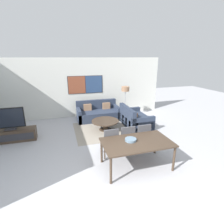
{
  "coord_description": "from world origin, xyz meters",
  "views": [
    {
      "loc": [
        -0.99,
        -2.64,
        2.81
      ],
      "look_at": [
        0.71,
        3.02,
        0.95
      ],
      "focal_mm": 28.0,
      "sensor_mm": 36.0,
      "label": 1
    }
  ],
  "objects": [
    {
      "name": "floor_lamp",
      "position": [
        1.95,
        4.95,
        1.29
      ],
      "size": [
        0.37,
        0.37,
        1.51
      ],
      "color": "#2D2D33",
      "rests_on": "ground_plane"
    },
    {
      "name": "television",
      "position": [
        -2.72,
        3.67,
        0.81
      ],
      "size": [
        0.97,
        0.2,
        0.77
      ],
      "color": "#2D2D33",
      "rests_on": "tv_console"
    },
    {
      "name": "sofa_main",
      "position": [
        0.63,
        5.07,
        0.28
      ],
      "size": [
        1.93,
        0.97,
        0.86
      ],
      "color": "#2D384C",
      "rests_on": "ground_plane"
    },
    {
      "name": "dining_chair_right",
      "position": [
        1.31,
        1.79,
        0.5
      ],
      "size": [
        0.46,
        0.46,
        0.9
      ],
      "color": "#4C4C51",
      "rests_on": "ground_plane"
    },
    {
      "name": "fruit_bowl",
      "position": [
        0.66,
        1.15,
        0.77
      ],
      "size": [
        0.3,
        0.3,
        0.06
      ],
      "color": "slate",
      "rests_on": "dining_table"
    },
    {
      "name": "dining_table",
      "position": [
        0.79,
        1.06,
        0.67
      ],
      "size": [
        1.79,
        1.03,
        0.73
      ],
      "color": "#423326",
      "rests_on": "ground_plane"
    },
    {
      "name": "dining_chair_left",
      "position": [
        0.28,
        1.75,
        0.5
      ],
      "size": [
        0.46,
        0.46,
        0.9
      ],
      "color": "#4C4C51",
      "rests_on": "ground_plane"
    },
    {
      "name": "area_rug",
      "position": [
        0.63,
        3.69,
        0.0
      ],
      "size": [
        2.42,
        2.18,
        0.01
      ],
      "color": "gray",
      "rests_on": "ground_plane"
    },
    {
      "name": "sofa_side",
      "position": [
        1.92,
        3.77,
        0.27
      ],
      "size": [
        0.97,
        1.52,
        0.86
      ],
      "rotation": [
        0.0,
        0.0,
        1.57
      ],
      "color": "#2D384C",
      "rests_on": "ground_plane"
    },
    {
      "name": "tv_console",
      "position": [
        -2.72,
        3.67,
        0.22
      ],
      "size": [
        1.57,
        0.44,
        0.43
      ],
      "color": "#423326",
      "rests_on": "ground_plane"
    },
    {
      "name": "dining_chair_centre",
      "position": [
        0.79,
        1.78,
        0.5
      ],
      "size": [
        0.46,
        0.46,
        0.9
      ],
      "color": "#4C4C51",
      "rests_on": "ground_plane"
    },
    {
      "name": "ground_plane",
      "position": [
        0.0,
        0.0,
        0.0
      ],
      "size": [
        24.0,
        24.0,
        0.0
      ],
      "primitive_type": "plane",
      "color": "#B2B2B7"
    },
    {
      "name": "wall_back",
      "position": [
        0.01,
        5.79,
        1.41
      ],
      "size": [
        8.12,
        0.09,
        2.8
      ],
      "color": "silver",
      "rests_on": "ground_plane"
    },
    {
      "name": "coffee_table",
      "position": [
        0.63,
        3.69,
        0.3
      ],
      "size": [
        1.08,
        1.08,
        0.4
      ],
      "color": "#423326",
      "rests_on": "ground_plane"
    }
  ]
}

